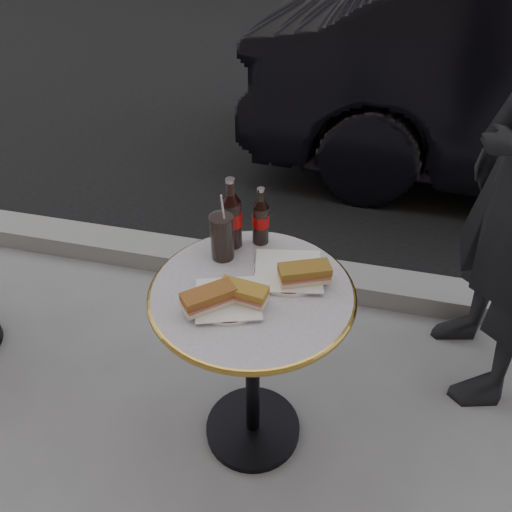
% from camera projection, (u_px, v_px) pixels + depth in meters
% --- Properties ---
extents(ground, '(80.00, 80.00, 0.00)m').
position_uv_depth(ground, '(253.00, 430.00, 1.93)').
color(ground, gray).
rests_on(ground, ground).
extents(asphalt_road, '(40.00, 8.00, 0.00)m').
position_uv_depth(asphalt_road, '(358.00, 55.00, 5.75)').
color(asphalt_road, black).
rests_on(asphalt_road, ground).
extents(curb, '(40.00, 0.20, 0.12)m').
position_uv_depth(curb, '(295.00, 275.00, 2.59)').
color(curb, gray).
rests_on(curb, ground).
extents(bistro_table, '(0.62, 0.62, 0.73)m').
position_uv_depth(bistro_table, '(253.00, 369.00, 1.71)').
color(bistro_table, '#BAB2C4').
rests_on(bistro_table, ground).
extents(plate_left, '(0.22, 0.22, 0.01)m').
position_uv_depth(plate_left, '(228.00, 301.00, 1.44)').
color(plate_left, white).
rests_on(plate_left, bistro_table).
extents(plate_right, '(0.22, 0.22, 0.01)m').
position_uv_depth(plate_right, '(288.00, 272.00, 1.53)').
color(plate_right, white).
rests_on(plate_right, bistro_table).
extents(sandwich_left_a, '(0.16, 0.15, 0.05)m').
position_uv_depth(sandwich_left_a, '(209.00, 299.00, 1.40)').
color(sandwich_left_a, brown).
rests_on(sandwich_left_a, plate_left).
extents(sandwich_left_b, '(0.15, 0.08, 0.05)m').
position_uv_depth(sandwich_left_b, '(243.00, 294.00, 1.42)').
color(sandwich_left_b, '#A8782A').
rests_on(sandwich_left_b, plate_left).
extents(sandwich_right, '(0.17, 0.13, 0.05)m').
position_uv_depth(sandwich_right, '(304.00, 274.00, 1.48)').
color(sandwich_right, olive).
rests_on(sandwich_right, plate_right).
extents(cola_bottle_left, '(0.07, 0.07, 0.25)m').
position_uv_depth(cola_bottle_left, '(231.00, 213.00, 1.58)').
color(cola_bottle_left, black).
rests_on(cola_bottle_left, bistro_table).
extents(cola_bottle_right, '(0.07, 0.07, 0.20)m').
position_uv_depth(cola_bottle_right, '(261.00, 216.00, 1.61)').
color(cola_bottle_right, black).
rests_on(cola_bottle_right, bistro_table).
extents(cola_glass, '(0.08, 0.08, 0.16)m').
position_uv_depth(cola_glass, '(222.00, 237.00, 1.56)').
color(cola_glass, black).
rests_on(cola_glass, bistro_table).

